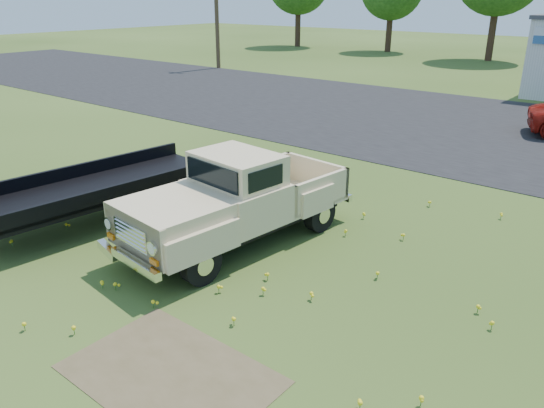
% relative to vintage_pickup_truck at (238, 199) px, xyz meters
% --- Properties ---
extents(ground, '(140.00, 140.00, 0.00)m').
position_rel_vintage_pickup_truck_xyz_m(ground, '(0.71, -0.90, -1.02)').
color(ground, '#314917').
rests_on(ground, ground).
extents(asphalt_lot, '(90.00, 14.00, 0.02)m').
position_rel_vintage_pickup_truck_xyz_m(asphalt_lot, '(0.71, 14.10, -1.02)').
color(asphalt_lot, black).
rests_on(asphalt_lot, ground).
extents(dirt_patch_a, '(3.00, 2.00, 0.01)m').
position_rel_vintage_pickup_truck_xyz_m(dirt_patch_a, '(2.21, -3.90, -1.02)').
color(dirt_patch_a, brown).
rests_on(dirt_patch_a, ground).
extents(dirt_patch_b, '(2.20, 1.60, 0.01)m').
position_rel_vintage_pickup_truck_xyz_m(dirt_patch_b, '(-1.29, 2.60, -1.02)').
color(dirt_patch_b, brown).
rests_on(dirt_patch_b, ground).
extents(utility_pole_west, '(1.60, 0.30, 9.00)m').
position_rel_vintage_pickup_truck_xyz_m(utility_pole_west, '(-21.29, 21.10, 3.59)').
color(utility_pole_west, '#4D3A23').
rests_on(utility_pole_west, ground).
extents(vintage_pickup_truck, '(2.77, 5.80, 2.03)m').
position_rel_vintage_pickup_truck_xyz_m(vintage_pickup_truck, '(0.00, 0.00, 0.00)').
color(vintage_pickup_truck, beige).
rests_on(vintage_pickup_truck, ground).
extents(flatbed_trailer, '(2.86, 6.71, 1.78)m').
position_rel_vintage_pickup_truck_xyz_m(flatbed_trailer, '(-3.52, -1.13, -0.13)').
color(flatbed_trailer, black).
rests_on(flatbed_trailer, ground).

